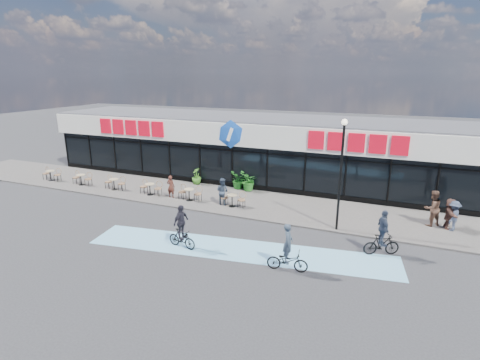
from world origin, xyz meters
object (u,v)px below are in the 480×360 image
object	(u,v)px
potted_plant_left	(196,176)
patron_left	(171,186)
potted_plant_mid	(248,181)
pedestrian_a	(454,216)
patron_right	(222,191)
pedestrian_c	(432,208)
lamp_post	(341,167)
potted_plant_right	(238,180)
cyclist_a	(288,256)
pedestrian_b	(449,214)
cyclist_b	(382,237)
bistro_set_0	(51,174)

from	to	relation	value
potted_plant_left	patron_left	distance (m)	3.21
potted_plant_mid	pedestrian_a	xyz separation A→B (m)	(11.78, -2.17, 0.11)
patron_right	pedestrian_c	size ratio (longest dim) A/B	0.85
lamp_post	potted_plant_right	size ratio (longest dim) A/B	4.55
pedestrian_c	cyclist_a	world-z (taller)	cyclist_a
potted_plant_left	patron_right	size ratio (longest dim) A/B	0.73
pedestrian_c	potted_plant_mid	bearing A→B (deg)	-45.46
pedestrian_b	potted_plant_right	bearing A→B (deg)	75.00
potted_plant_mid	potted_plant_right	size ratio (longest dim) A/B	1.08
patron_left	pedestrian_a	bearing A→B (deg)	-178.88
potted_plant_left	patron_right	world-z (taller)	patron_right
patron_right	cyclist_b	xyz separation A→B (m)	(9.11, -3.06, -0.06)
bistro_set_0	cyclist_a	world-z (taller)	cyclist_a
bistro_set_0	cyclist_b	bearing A→B (deg)	-7.39
bistro_set_0	patron_right	size ratio (longest dim) A/B	0.95
bistro_set_0	potted_plant_right	xyz separation A→B (m)	(13.45, 3.24, 0.15)
pedestrian_a	bistro_set_0	bearing A→B (deg)	-67.47
potted_plant_mid	cyclist_b	world-z (taller)	cyclist_b
pedestrian_b	pedestrian_a	bearing A→B (deg)	-148.86
potted_plant_left	potted_plant_right	xyz separation A→B (m)	(3.16, 0.06, 0.02)
bistro_set_0	cyclist_a	size ratio (longest dim) A/B	0.76
potted_plant_right	pedestrian_c	size ratio (longest dim) A/B	0.64
pedestrian_b	potted_plant_mid	bearing A→B (deg)	75.00
pedestrian_b	patron_right	bearing A→B (deg)	89.53
pedestrian_b	pedestrian_c	xyz separation A→B (m)	(-0.78, 0.07, 0.15)
potted_plant_mid	cyclist_a	world-z (taller)	cyclist_a
bistro_set_0	potted_plant_right	world-z (taller)	potted_plant_right
potted_plant_mid	pedestrian_c	distance (m)	10.99
lamp_post	cyclist_a	size ratio (longest dim) A/B	2.73
potted_plant_mid	patron_left	size ratio (longest dim) A/B	0.92
lamp_post	pedestrian_b	size ratio (longest dim) A/B	3.50
potted_plant_left	potted_plant_right	bearing A→B (deg)	1.04
lamp_post	patron_left	world-z (taller)	lamp_post
pedestrian_c	cyclist_a	distance (m)	9.10
patron_left	lamp_post	bearing A→B (deg)	171.61
potted_plant_left	potted_plant_mid	world-z (taller)	potted_plant_mid
lamp_post	cyclist_b	world-z (taller)	lamp_post
patron_left	patron_right	xyz separation A→B (m)	(3.51, 0.12, 0.09)
patron_left	pedestrian_c	distance (m)	14.90
pedestrian_a	potted_plant_mid	bearing A→B (deg)	-79.96
pedestrian_a	cyclist_b	distance (m)	5.04
bistro_set_0	potted_plant_left	bearing A→B (deg)	17.20
potted_plant_right	patron_left	world-z (taller)	patron_left
lamp_post	patron_right	distance (m)	7.45
potted_plant_left	cyclist_b	distance (m)	13.98
potted_plant_left	pedestrian_b	distance (m)	15.70
potted_plant_right	potted_plant_left	bearing A→B (deg)	-178.96
potted_plant_right	pedestrian_b	xyz separation A→B (m)	(12.41, -2.07, 0.18)
cyclist_a	bistro_set_0	bearing A→B (deg)	163.17
lamp_post	cyclist_b	bearing A→B (deg)	-40.11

